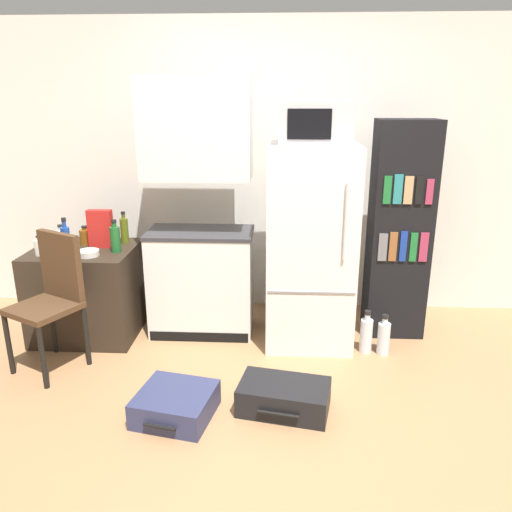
% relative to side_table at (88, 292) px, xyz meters
% --- Properties ---
extents(ground_plane, '(24.00, 24.00, 0.00)m').
position_rel_side_table_xyz_m(ground_plane, '(1.50, -1.26, -0.36)').
color(ground_plane, '#A3754C').
extents(wall_back, '(6.40, 0.10, 2.50)m').
position_rel_side_table_xyz_m(wall_back, '(1.70, 0.74, 0.89)').
color(wall_back, white).
rests_on(wall_back, ground_plane).
extents(side_table, '(0.79, 0.68, 0.73)m').
position_rel_side_table_xyz_m(side_table, '(0.00, 0.00, 0.00)').
color(side_table, '#2D2319').
rests_on(side_table, ground_plane).
extents(kitchen_hutch, '(0.84, 0.47, 2.01)m').
position_rel_side_table_xyz_m(kitchen_hutch, '(0.92, 0.11, 0.58)').
color(kitchen_hutch, silver).
rests_on(kitchen_hutch, ground_plane).
extents(refrigerator, '(0.66, 0.68, 1.54)m').
position_rel_side_table_xyz_m(refrigerator, '(1.78, 0.01, 0.41)').
color(refrigerator, white).
rests_on(refrigerator, ground_plane).
extents(microwave, '(0.51, 0.42, 0.30)m').
position_rel_side_table_xyz_m(microwave, '(1.78, 0.01, 1.33)').
color(microwave, '#B7B7BC').
rests_on(microwave, refrigerator).
extents(bookshelf, '(0.46, 0.34, 1.71)m').
position_rel_side_table_xyz_m(bookshelf, '(2.48, 0.18, 0.49)').
color(bookshelf, black).
rests_on(bookshelf, ground_plane).
extents(bottle_green_tall, '(0.08, 0.08, 0.25)m').
position_rel_side_table_xyz_m(bottle_green_tall, '(0.29, -0.06, 0.47)').
color(bottle_green_tall, '#1E6028').
rests_on(bottle_green_tall, side_table).
extents(bottle_olive_oil, '(0.06, 0.06, 0.26)m').
position_rel_side_table_xyz_m(bottle_olive_oil, '(0.29, 0.18, 0.47)').
color(bottle_olive_oil, '#566619').
rests_on(bottle_olive_oil, side_table).
extents(bottle_milk_white, '(0.08, 0.08, 0.15)m').
position_rel_side_table_xyz_m(bottle_milk_white, '(-0.25, -0.18, 0.43)').
color(bottle_milk_white, white).
rests_on(bottle_milk_white, side_table).
extents(bottle_blue_soda, '(0.06, 0.06, 0.32)m').
position_rel_side_table_xyz_m(bottle_blue_soda, '(0.01, -0.29, 0.50)').
color(bottle_blue_soda, '#1E47A3').
rests_on(bottle_blue_soda, side_table).
extents(bottle_clear_short, '(0.08, 0.08, 0.20)m').
position_rel_side_table_xyz_m(bottle_clear_short, '(-0.14, -0.05, 0.45)').
color(bottle_clear_short, silver).
rests_on(bottle_clear_short, side_table).
extents(bottle_amber_beer, '(0.09, 0.09, 0.15)m').
position_rel_side_table_xyz_m(bottle_amber_beer, '(-0.02, 0.13, 0.43)').
color(bottle_amber_beer, brown).
rests_on(bottle_amber_beer, side_table).
extents(bowl, '(0.16, 0.16, 0.04)m').
position_rel_side_table_xyz_m(bowl, '(0.12, -0.18, 0.38)').
color(bowl, silver).
rests_on(bowl, side_table).
extents(cereal_box, '(0.19, 0.07, 0.30)m').
position_rel_side_table_xyz_m(cereal_box, '(0.14, 0.06, 0.51)').
color(cereal_box, red).
rests_on(cereal_box, side_table).
extents(chair, '(0.54, 0.54, 0.97)m').
position_rel_side_table_xyz_m(chair, '(-0.03, -0.50, 0.21)').
color(chair, black).
rests_on(chair, ground_plane).
extents(suitcase_large_flat, '(0.52, 0.50, 0.16)m').
position_rel_side_table_xyz_m(suitcase_large_flat, '(0.93, -1.09, -0.28)').
color(suitcase_large_flat, navy).
rests_on(suitcase_large_flat, ground_plane).
extents(suitcase_small_flat, '(0.60, 0.42, 0.18)m').
position_rel_side_table_xyz_m(suitcase_small_flat, '(1.59, -0.99, -0.27)').
color(suitcase_small_flat, black).
rests_on(suitcase_small_flat, ground_plane).
extents(water_bottle_front, '(0.09, 0.09, 0.32)m').
position_rel_side_table_xyz_m(water_bottle_front, '(2.34, -0.23, -0.23)').
color(water_bottle_front, silver).
rests_on(water_bottle_front, ground_plane).
extents(water_bottle_middle, '(0.09, 0.09, 0.34)m').
position_rel_side_table_xyz_m(water_bottle_middle, '(2.21, -0.21, -0.22)').
color(water_bottle_middle, silver).
rests_on(water_bottle_middle, ground_plane).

